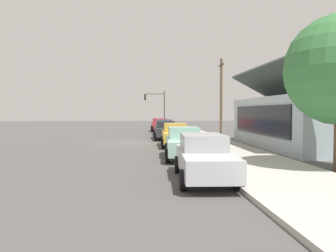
% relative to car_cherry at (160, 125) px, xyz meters
% --- Properties ---
extents(ground_plane, '(120.00, 120.00, 0.00)m').
position_rel_car_cherry_xyz_m(ground_plane, '(14.47, -2.72, -0.81)').
color(ground_plane, '#4C4947').
extents(sidewalk_curb, '(60.00, 4.20, 0.16)m').
position_rel_car_cherry_xyz_m(sidewalk_curb, '(14.47, 2.88, -0.73)').
color(sidewalk_curb, '#B2AFA8').
rests_on(sidewalk_curb, ground).
extents(car_cherry, '(4.61, 2.10, 1.59)m').
position_rel_car_cherry_xyz_m(car_cherry, '(0.00, 0.00, 0.00)').
color(car_cherry, red).
rests_on(car_cherry, ground).
extents(car_navy, '(4.79, 2.06, 1.59)m').
position_rel_car_cherry_xyz_m(car_navy, '(6.12, 0.14, 0.00)').
color(car_navy, navy).
rests_on(car_navy, ground).
extents(car_charcoal, '(4.74, 2.00, 1.59)m').
position_rel_car_cherry_xyz_m(car_charcoal, '(11.47, -0.12, 0.00)').
color(car_charcoal, '#2D3035').
rests_on(car_charcoal, ground).
extents(car_mustard, '(4.50, 2.06, 1.59)m').
position_rel_car_cherry_xyz_m(car_mustard, '(17.49, 0.14, -0.00)').
color(car_mustard, gold).
rests_on(car_mustard, ground).
extents(car_seafoam, '(4.80, 2.17, 1.59)m').
position_rel_car_cherry_xyz_m(car_seafoam, '(23.35, 0.02, 0.00)').
color(car_seafoam, '#9ED1BC').
rests_on(car_seafoam, ground).
extents(car_silver, '(4.90, 2.09, 1.59)m').
position_rel_car_cherry_xyz_m(car_silver, '(28.84, 0.04, 0.00)').
color(car_silver, silver).
rests_on(car_silver, ground).
extents(storefront_building, '(12.71, 7.57, 5.43)m').
position_rel_car_cherry_xyz_m(storefront_building, '(18.81, 9.26, 1.02)').
color(storefront_building, '#ADBCC6').
rests_on(storefront_building, ground).
extents(traffic_light_main, '(0.37, 2.79, 5.20)m').
position_rel_car_cherry_xyz_m(traffic_light_main, '(-4.65, -0.18, 2.68)').
color(traffic_light_main, '#383833').
rests_on(traffic_light_main, ground).
extents(utility_pole_wooden, '(1.80, 0.24, 7.50)m').
position_rel_car_cherry_xyz_m(utility_pole_wooden, '(8.75, 5.48, 3.11)').
color(utility_pole_wooden, brown).
rests_on(utility_pole_wooden, ground).
extents(fire_hydrant_red, '(0.22, 0.22, 0.71)m').
position_rel_car_cherry_xyz_m(fire_hydrant_red, '(8.13, 1.48, -0.32)').
color(fire_hydrant_red, red).
rests_on(fire_hydrant_red, sidewalk_curb).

